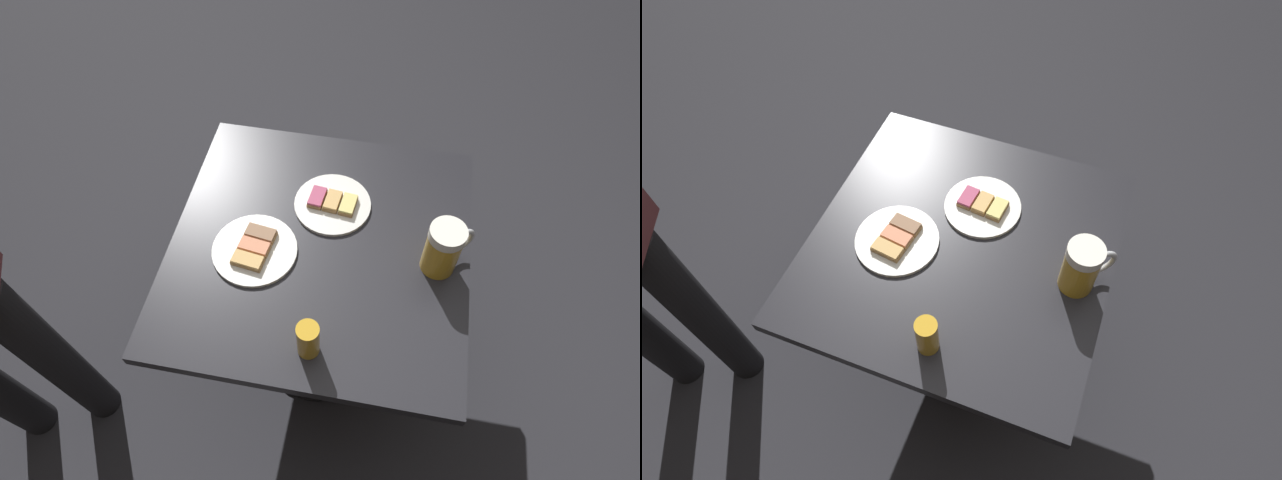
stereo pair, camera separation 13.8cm
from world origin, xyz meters
TOP-DOWN VIEW (x-y plane):
  - ground_plane at (0.00, 0.00)m, footprint 6.00×6.00m
  - cafe_table at (0.00, 0.00)m, footprint 0.81×0.81m
  - plate_near at (0.14, -0.01)m, footprint 0.22×0.22m
  - plate_far at (-0.05, 0.17)m, footprint 0.23×0.23m
  - beer_mug at (-0.01, -0.32)m, footprint 0.12×0.13m
  - beer_glass_small at (-0.30, -0.03)m, footprint 0.05×0.05m

SIDE VIEW (x-z plane):
  - ground_plane at x=0.00m, z-range 0.00..0.00m
  - cafe_table at x=0.00m, z-range 0.21..0.91m
  - plate_near at x=0.14m, z-range 0.69..0.72m
  - plate_far at x=-0.05m, z-range 0.69..0.72m
  - beer_glass_small at x=-0.30m, z-range 0.70..0.81m
  - beer_mug at x=-0.01m, z-range 0.70..0.86m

